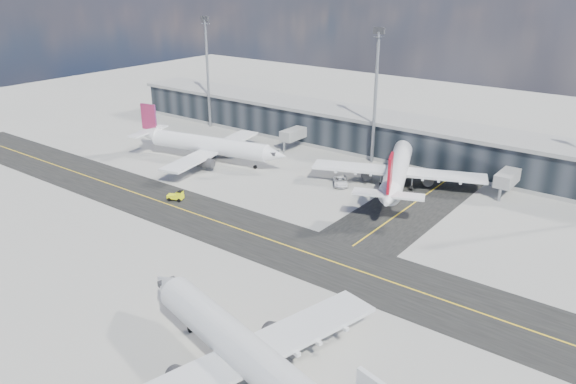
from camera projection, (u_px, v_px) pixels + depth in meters
name	position (u px, v px, depth m)	size (l,w,h in m)	color
ground	(223.00, 238.00, 89.30)	(300.00, 300.00, 0.00)	gray
taxiway_lanes	(283.00, 222.00, 95.05)	(180.00, 63.00, 0.03)	black
terminal_concourse	(388.00, 137.00, 128.44)	(152.00, 19.80, 8.80)	black
floodlight_masts	(376.00, 92.00, 119.10)	(102.50, 0.70, 28.90)	gray
airliner_af	(207.00, 145.00, 123.85)	(38.25, 32.81, 11.38)	white
airliner_redtail	(397.00, 169.00, 108.23)	(33.01, 38.15, 11.74)	white
airliner_near	(252.00, 358.00, 55.46)	(39.71, 34.14, 11.88)	silver
baggage_tug	(177.00, 196.00, 103.45)	(3.26, 2.47, 1.85)	#F3FF0D
service_van	(340.00, 181.00, 111.00)	(2.64, 5.74, 1.59)	white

